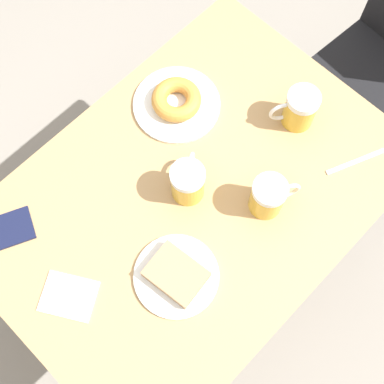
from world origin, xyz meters
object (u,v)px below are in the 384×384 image
object	(u,v)px
plate_with_cake	(176,275)
beer_mug_center	(187,183)
passport_near_edge	(7,230)
beer_mug_right	(269,196)
beer_mug_left	(299,109)
napkin_folded	(69,296)
fork	(356,162)
plate_with_donut	(177,102)

from	to	relation	value
plate_with_cake	beer_mug_center	xyz separation A→B (m)	(-0.14, 0.17, 0.04)
passport_near_edge	beer_mug_right	bearing A→B (deg)	50.49
beer_mug_left	passport_near_edge	bearing A→B (deg)	-112.70
beer_mug_center	plate_with_cake	bearing A→B (deg)	-52.05
napkin_folded	passport_near_edge	bearing A→B (deg)	179.83
beer_mug_center	passport_near_edge	distance (m)	0.46
plate_with_cake	passport_near_edge	distance (m)	0.44
plate_with_cake	fork	bearing A→B (deg)	77.43
beer_mug_left	beer_mug_right	size ratio (longest dim) A/B	0.97
plate_with_cake	beer_mug_left	distance (m)	0.53
plate_with_cake	fork	xyz separation A→B (m)	(0.12, 0.54, -0.01)
beer_mug_right	passport_near_edge	size ratio (longest dim) A/B	0.78
plate_with_cake	napkin_folded	bearing A→B (deg)	-125.03
beer_mug_left	passport_near_edge	size ratio (longest dim) A/B	0.76
beer_mug_left	fork	xyz separation A→B (m)	(0.19, 0.01, -0.06)
plate_with_donut	fork	xyz separation A→B (m)	(0.45, 0.21, -0.02)
plate_with_cake	napkin_folded	world-z (taller)	plate_with_cake
beer_mug_left	napkin_folded	distance (m)	0.74
fork	beer_mug_left	bearing A→B (deg)	-175.72
fork	passport_near_edge	size ratio (longest dim) A/B	1.06
fork	plate_with_donut	bearing A→B (deg)	-155.44
beer_mug_right	passport_near_edge	xyz separation A→B (m)	(-0.41, -0.50, -0.05)
fork	passport_near_edge	distance (m)	0.90
beer_mug_left	beer_mug_right	xyz separation A→B (m)	(0.10, -0.24, 0.00)
plate_with_cake	plate_with_donut	xyz separation A→B (m)	(-0.33, 0.33, 0.00)
beer_mug_right	passport_near_edge	distance (m)	0.65
beer_mug_center	passport_near_edge	xyz separation A→B (m)	(-0.24, -0.39, -0.05)
beer_mug_center	beer_mug_left	bearing A→B (deg)	79.73
plate_with_cake	beer_mug_center	distance (m)	0.23
plate_with_cake	plate_with_donut	size ratio (longest dim) A/B	0.87
napkin_folded	passport_near_edge	xyz separation A→B (m)	(-0.23, 0.00, 0.00)
plate_with_donut	napkin_folded	xyz separation A→B (m)	(0.18, -0.55, -0.02)
plate_with_donut	beer_mug_right	bearing A→B (deg)	-7.03
beer_mug_right	fork	world-z (taller)	beer_mug_right
plate_with_cake	beer_mug_right	xyz separation A→B (m)	(0.03, 0.29, 0.04)
beer_mug_right	plate_with_cake	bearing A→B (deg)	-96.15
fork	passport_near_edge	world-z (taller)	passport_near_edge
plate_with_donut	beer_mug_center	distance (m)	0.25
beer_mug_center	fork	bearing A→B (deg)	54.88
plate_with_cake	beer_mug_left	xyz separation A→B (m)	(-0.07, 0.53, 0.04)
plate_with_donut	fork	world-z (taller)	plate_with_donut
plate_with_cake	beer_mug_right	size ratio (longest dim) A/B	1.74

